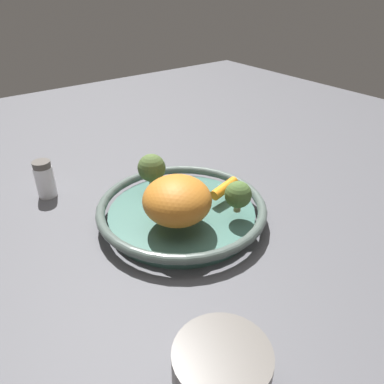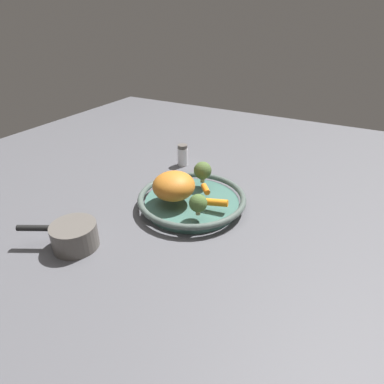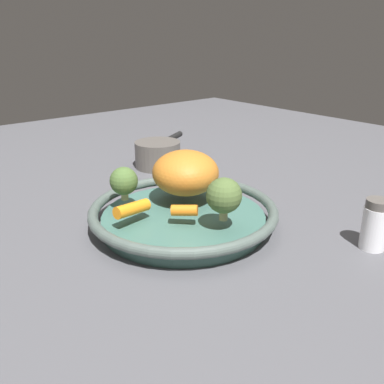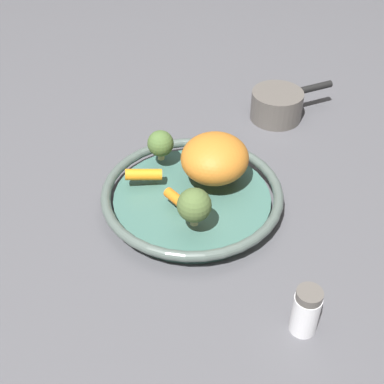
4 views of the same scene
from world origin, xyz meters
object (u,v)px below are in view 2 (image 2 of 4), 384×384
at_px(roast_chicken_piece, 174,186).
at_px(broccoli_floret_mid, 203,171).
at_px(saucepan, 74,236).
at_px(serving_bowl, 192,200).
at_px(baby_carrot_near_rim, 216,203).
at_px(baby_carrot_left, 205,189).
at_px(broccoli_floret_large, 198,203).
at_px(salt_shaker, 183,155).

xyz_separation_m(roast_chicken_piece, broccoli_floret_mid, (-0.03, -0.13, 0.00)).
xyz_separation_m(roast_chicken_piece, saucepan, (0.13, 0.28, -0.05)).
distance_m(serving_bowl, saucepan, 0.36).
bearing_deg(baby_carrot_near_rim, baby_carrot_left, -42.74).
height_order(baby_carrot_left, saucepan, saucepan).
distance_m(broccoli_floret_large, salt_shaker, 0.43).
distance_m(serving_bowl, salt_shaker, 0.32).
bearing_deg(baby_carrot_left, broccoli_floret_large, 107.35).
distance_m(roast_chicken_piece, salt_shaker, 0.34).
distance_m(serving_bowl, baby_carrot_near_rim, 0.10).
height_order(serving_bowl, broccoli_floret_large, broccoli_floret_large).
height_order(baby_carrot_near_rim, broccoli_floret_large, broccoli_floret_large).
distance_m(baby_carrot_near_rim, broccoli_floret_mid, 0.16).
xyz_separation_m(roast_chicken_piece, baby_carrot_near_rim, (-0.13, -0.02, -0.03)).
xyz_separation_m(serving_bowl, saucepan, (0.17, 0.32, 0.01)).
relative_size(roast_chicken_piece, broccoli_floret_large, 2.09).
bearing_deg(broccoli_floret_large, roast_chicken_piece, -23.52).
relative_size(broccoli_floret_mid, salt_shaker, 0.85).
relative_size(baby_carrot_left, saucepan, 0.23).
xyz_separation_m(baby_carrot_left, saucepan, (0.20, 0.35, -0.02)).
relative_size(broccoli_floret_mid, saucepan, 0.38).
xyz_separation_m(broccoli_floret_mid, saucepan, (0.16, 0.41, -0.05)).
relative_size(serving_bowl, baby_carrot_near_rim, 4.95).
distance_m(salt_shaker, saucepan, 0.58).
height_order(baby_carrot_left, salt_shaker, salt_shaker).
bearing_deg(roast_chicken_piece, baby_carrot_near_rim, -171.65).
distance_m(roast_chicken_piece, baby_carrot_near_rim, 0.14).
xyz_separation_m(baby_carrot_left, baby_carrot_near_rim, (-0.06, 0.06, 0.00)).
bearing_deg(baby_carrot_left, serving_bowl, 53.25).
height_order(serving_bowl, saucepan, saucepan).
xyz_separation_m(roast_chicken_piece, baby_carrot_left, (-0.07, -0.08, -0.03)).
bearing_deg(baby_carrot_left, baby_carrot_near_rim, 137.26).
xyz_separation_m(roast_chicken_piece, broccoli_floret_large, (-0.11, 0.05, -0.01)).
bearing_deg(broccoli_floret_mid, saucepan, 68.28).
xyz_separation_m(baby_carrot_left, broccoli_floret_large, (-0.04, 0.12, 0.03)).
distance_m(baby_carrot_near_rim, saucepan, 0.40).
bearing_deg(roast_chicken_piece, serving_bowl, -133.28).
distance_m(serving_bowl, broccoli_floret_mid, 0.11).
bearing_deg(serving_bowl, salt_shaker, -54.85).
distance_m(roast_chicken_piece, broccoli_floret_mid, 0.14).
distance_m(baby_carrot_left, saucepan, 0.41).
relative_size(serving_bowl, broccoli_floret_mid, 4.68).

